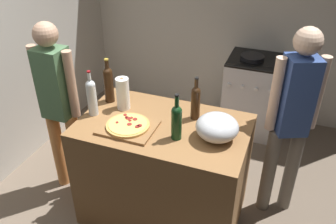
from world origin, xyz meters
TOP-DOWN VIEW (x-y plane):
  - ground_plane at (0.00, 1.29)m, footprint 3.85×3.17m
  - kitchen_wall_rear at (0.00, 2.62)m, footprint 3.85×0.10m
  - kitchen_wall_left at (-1.67, 1.29)m, footprint 0.10×3.17m
  - counter at (-0.01, 0.65)m, footprint 1.28×0.78m
  - cutting_board at (-0.23, 0.51)m, footprint 0.40×0.32m
  - pizza at (-0.23, 0.51)m, footprint 0.32×0.32m
  - mixing_bowl at (0.40, 0.62)m, footprint 0.30×0.30m
  - paper_towel_roll at (-0.39, 0.76)m, footprint 0.10×0.10m
  - wine_bottle_green at (0.14, 0.53)m, footprint 0.07×0.07m
  - wine_bottle_clear at (0.18, 0.82)m, footprint 0.07×0.07m
  - wine_bottle_dark at (-0.57, 0.60)m, footprint 0.07×0.07m
  - wine_bottle_amber at (-0.55, 0.83)m, footprint 0.08×0.08m
  - stove at (0.44, 2.22)m, footprint 0.57×0.58m
  - person_in_stripes at (-0.95, 0.66)m, footprint 0.40×0.20m
  - person_in_red at (0.88, 1.05)m, footprint 0.37×0.28m

SIDE VIEW (x-z plane):
  - ground_plane at x=0.00m, z-range -0.02..0.00m
  - stove at x=0.44m, z-range -0.02..0.90m
  - counter at x=-0.01m, z-range 0.00..0.92m
  - person_in_stripes at x=-0.95m, z-range 0.12..1.72m
  - cutting_board at x=-0.23m, z-range 0.92..0.94m
  - pizza at x=-0.23m, z-range 0.93..0.96m
  - person_in_red at x=0.88m, z-range 0.13..1.77m
  - mixing_bowl at x=0.40m, z-range 0.92..1.10m
  - paper_towel_roll at x=-0.39m, z-range 0.91..1.18m
  - wine_bottle_green at x=0.14m, z-range 0.89..1.24m
  - wine_bottle_clear at x=0.18m, z-range 0.89..1.24m
  - wine_bottle_dark at x=-0.57m, z-range 0.89..1.26m
  - wine_bottle_amber at x=-0.55m, z-range 0.89..1.27m
  - kitchen_wall_rear at x=0.00m, z-range 0.00..2.60m
  - kitchen_wall_left at x=-1.67m, z-range 0.00..2.60m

